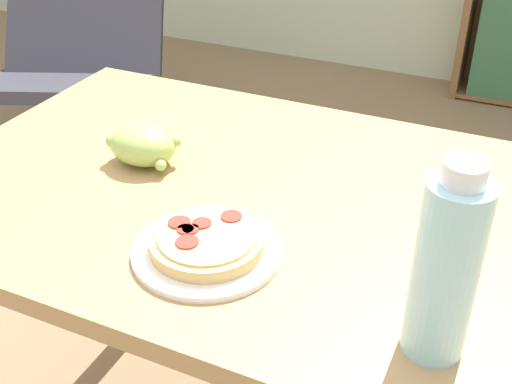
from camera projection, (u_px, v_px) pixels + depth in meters
dining_table at (282, 250)px, 1.13m from camera, size 1.26×0.75×0.77m
pizza_on_plate at (207, 245)px, 0.93m from camera, size 0.22×0.22×0.04m
grape_bunch at (143, 144)px, 1.16m from camera, size 0.13×0.11×0.08m
drink_bottle at (446, 268)px, 0.72m from camera, size 0.08×0.08×0.26m
lounge_chair_near at (84, 90)px, 2.68m from camera, size 0.85×0.95×0.88m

